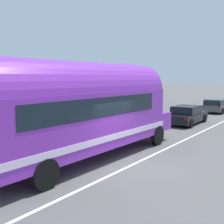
{
  "coord_description": "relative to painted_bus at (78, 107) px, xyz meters",
  "views": [
    {
      "loc": [
        5.74,
        -9.11,
        3.49
      ],
      "look_at": [
        -2.2,
        1.88,
        1.81
      ],
      "focal_mm": 45.14,
      "sensor_mm": 36.0,
      "label": 1
    }
  ],
  "objects": [
    {
      "name": "lane_markings",
      "position": [
        0.17,
        12.76,
        -2.3
      ],
      "size": [
        4.06,
        80.0,
        0.01
      ],
      "color": "silver",
      "rests_on": "ground"
    },
    {
      "name": "ground_plane",
      "position": [
        1.99,
        0.76,
        -2.3
      ],
      "size": [
        300.0,
        300.0,
        0.0
      ],
      "primitive_type": "plane",
      "color": "#565454"
    },
    {
      "name": "painted_bus",
      "position": [
        0.0,
        0.0,
        0.0
      ],
      "size": [
        2.76,
        11.9,
        4.12
      ],
      "color": "purple",
      "rests_on": "ground"
    },
    {
      "name": "car_lead",
      "position": [
        0.0,
        11.93,
        -1.56
      ],
      "size": [
        2.03,
        4.63,
        1.37
      ],
      "color": "black",
      "rests_on": "ground"
    },
    {
      "name": "car_second",
      "position": [
        -0.13,
        20.53,
        -1.51
      ],
      "size": [
        1.9,
        4.44,
        1.37
      ],
      "color": "#474C51",
      "rests_on": "ground"
    }
  ]
}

